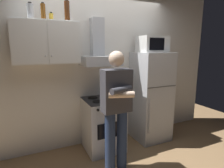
{
  "coord_description": "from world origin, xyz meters",
  "views": [
    {
      "loc": [
        -1.14,
        -2.46,
        1.67
      ],
      "look_at": [
        0.0,
        0.0,
        1.15
      ],
      "focal_mm": 29.92,
      "sensor_mm": 36.0,
      "label": 1
    }
  ],
  "objects_px": {
    "bottle_rum_dark": "(67,11)",
    "microwave": "(152,44)",
    "refrigerator": "(151,97)",
    "bottle_canister_steel": "(30,11)",
    "bottle_beer_brown": "(43,12)",
    "cooking_pot": "(113,96)",
    "range_hood": "(99,53)",
    "person_standing": "(116,108)",
    "stove_oven": "(103,124)",
    "bottle_spice_jar": "(51,17)",
    "upper_cabinet": "(46,43)"
  },
  "relations": [
    {
      "from": "stove_oven",
      "to": "person_standing",
      "type": "bearing_deg",
      "value": -94.72
    },
    {
      "from": "stove_oven",
      "to": "refrigerator",
      "type": "height_order",
      "value": "refrigerator"
    },
    {
      "from": "bottle_beer_brown",
      "to": "bottle_canister_steel",
      "type": "bearing_deg",
      "value": -160.55
    },
    {
      "from": "stove_oven",
      "to": "bottle_spice_jar",
      "type": "distance_m",
      "value": 1.82
    },
    {
      "from": "range_hood",
      "to": "bottle_spice_jar",
      "type": "height_order",
      "value": "bottle_spice_jar"
    },
    {
      "from": "range_hood",
      "to": "bottle_beer_brown",
      "type": "bearing_deg",
      "value": 178.17
    },
    {
      "from": "person_standing",
      "to": "bottle_canister_steel",
      "type": "relative_size",
      "value": 7.67
    },
    {
      "from": "range_hood",
      "to": "bottle_spice_jar",
      "type": "xyz_separation_m",
      "value": [
        -0.71,
        0.04,
        0.51
      ]
    },
    {
      "from": "bottle_beer_brown",
      "to": "refrigerator",
      "type": "bearing_deg",
      "value": -4.92
    },
    {
      "from": "bottle_spice_jar",
      "to": "bottle_rum_dark",
      "type": "height_order",
      "value": "bottle_rum_dark"
    },
    {
      "from": "upper_cabinet",
      "to": "bottle_beer_brown",
      "type": "distance_m",
      "value": 0.41
    },
    {
      "from": "cooking_pot",
      "to": "bottle_beer_brown",
      "type": "height_order",
      "value": "bottle_beer_brown"
    },
    {
      "from": "range_hood",
      "to": "microwave",
      "type": "bearing_deg",
      "value": -6.46
    },
    {
      "from": "cooking_pot",
      "to": "range_hood",
      "type": "bearing_deg",
      "value": 117.88
    },
    {
      "from": "stove_oven",
      "to": "person_standing",
      "type": "xyz_separation_m",
      "value": [
        -0.05,
        -0.61,
        0.47
      ]
    },
    {
      "from": "upper_cabinet",
      "to": "stove_oven",
      "type": "xyz_separation_m",
      "value": [
        0.8,
        -0.13,
        -1.32
      ]
    },
    {
      "from": "bottle_rum_dark",
      "to": "refrigerator",
      "type": "bearing_deg",
      "value": -4.41
    },
    {
      "from": "range_hood",
      "to": "bottle_beer_brown",
      "type": "relative_size",
      "value": 3.12
    },
    {
      "from": "microwave",
      "to": "person_standing",
      "type": "relative_size",
      "value": 0.29
    },
    {
      "from": "cooking_pot",
      "to": "bottle_beer_brown",
      "type": "distance_m",
      "value": 1.58
    },
    {
      "from": "bottle_spice_jar",
      "to": "bottle_rum_dark",
      "type": "bearing_deg",
      "value": -13.7
    },
    {
      "from": "bottle_rum_dark",
      "to": "upper_cabinet",
      "type": "bearing_deg",
      "value": 177.49
    },
    {
      "from": "stove_oven",
      "to": "bottle_rum_dark",
      "type": "height_order",
      "value": "bottle_rum_dark"
    },
    {
      "from": "bottle_canister_steel",
      "to": "microwave",
      "type": "bearing_deg",
      "value": -2.24
    },
    {
      "from": "bottle_spice_jar",
      "to": "bottle_beer_brown",
      "type": "bearing_deg",
      "value": -173.57
    },
    {
      "from": "upper_cabinet",
      "to": "microwave",
      "type": "distance_m",
      "value": 1.75
    },
    {
      "from": "range_hood",
      "to": "microwave",
      "type": "relative_size",
      "value": 1.56
    },
    {
      "from": "microwave",
      "to": "bottle_rum_dark",
      "type": "xyz_separation_m",
      "value": [
        -1.44,
        0.09,
        0.45
      ]
    },
    {
      "from": "microwave",
      "to": "bottle_rum_dark",
      "type": "relative_size",
      "value": 1.61
    },
    {
      "from": "refrigerator",
      "to": "bottle_beer_brown",
      "type": "distance_m",
      "value": 2.23
    },
    {
      "from": "person_standing",
      "to": "bottle_beer_brown",
      "type": "distance_m",
      "value": 1.66
    },
    {
      "from": "bottle_spice_jar",
      "to": "bottle_canister_steel",
      "type": "distance_m",
      "value": 0.28
    },
    {
      "from": "refrigerator",
      "to": "bottle_beer_brown",
      "type": "relative_size",
      "value": 6.66
    },
    {
      "from": "range_hood",
      "to": "bottle_canister_steel",
      "type": "distance_m",
      "value": 1.12
    },
    {
      "from": "microwave",
      "to": "bottle_spice_jar",
      "type": "relative_size",
      "value": 3.87
    },
    {
      "from": "refrigerator",
      "to": "bottle_canister_steel",
      "type": "xyz_separation_m",
      "value": [
        -1.93,
        0.09,
        1.35
      ]
    },
    {
      "from": "bottle_rum_dark",
      "to": "microwave",
      "type": "bearing_deg",
      "value": -3.68
    },
    {
      "from": "range_hood",
      "to": "person_standing",
      "type": "distance_m",
      "value": 1.01
    },
    {
      "from": "refrigerator",
      "to": "person_standing",
      "type": "distance_m",
      "value": 1.17
    },
    {
      "from": "person_standing",
      "to": "bottle_rum_dark",
      "type": "distance_m",
      "value": 1.54
    },
    {
      "from": "microwave",
      "to": "cooking_pot",
      "type": "height_order",
      "value": "microwave"
    },
    {
      "from": "upper_cabinet",
      "to": "range_hood",
      "type": "relative_size",
      "value": 1.2
    },
    {
      "from": "refrigerator",
      "to": "bottle_beer_brown",
      "type": "height_order",
      "value": "bottle_beer_brown"
    },
    {
      "from": "bottle_rum_dark",
      "to": "bottle_beer_brown",
      "type": "relative_size",
      "value": 1.24
    },
    {
      "from": "refrigerator",
      "to": "bottle_rum_dark",
      "type": "xyz_separation_m",
      "value": [
        -1.44,
        0.11,
        1.39
      ]
    },
    {
      "from": "bottle_beer_brown",
      "to": "cooking_pot",
      "type": "bearing_deg",
      "value": -16.07
    },
    {
      "from": "upper_cabinet",
      "to": "cooking_pot",
      "type": "relative_size",
      "value": 3.16
    },
    {
      "from": "person_standing",
      "to": "cooking_pot",
      "type": "bearing_deg",
      "value": 69.7
    },
    {
      "from": "range_hood",
      "to": "bottle_rum_dark",
      "type": "distance_m",
      "value": 0.77
    },
    {
      "from": "microwave",
      "to": "cooking_pot",
      "type": "relative_size",
      "value": 1.69
    }
  ]
}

